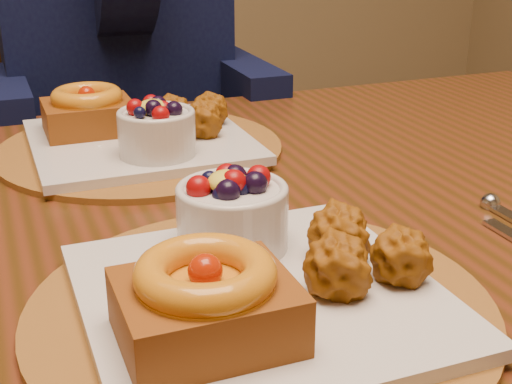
% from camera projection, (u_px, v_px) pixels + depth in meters
% --- Properties ---
extents(dining_table, '(1.60, 0.90, 0.76)m').
position_uv_depth(dining_table, '(188.00, 275.00, 0.80)').
color(dining_table, '#37200A').
rests_on(dining_table, ground).
extents(place_setting_near, '(0.38, 0.38, 0.09)m').
position_uv_depth(place_setting_near, '(254.00, 277.00, 0.57)').
color(place_setting_near, brown).
rests_on(place_setting_near, dining_table).
extents(place_setting_far, '(0.38, 0.38, 0.09)m').
position_uv_depth(place_setting_far, '(138.00, 133.00, 0.94)').
color(place_setting_far, brown).
rests_on(place_setting_far, dining_table).
extents(chair_far, '(0.51, 0.51, 0.91)m').
position_uv_depth(chair_far, '(53.00, 184.00, 1.53)').
color(chair_far, black).
rests_on(chair_far, ground).
extents(diner, '(0.50, 0.49, 0.82)m').
position_uv_depth(diner, '(113.00, 12.00, 1.32)').
color(diner, black).
rests_on(diner, ground).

